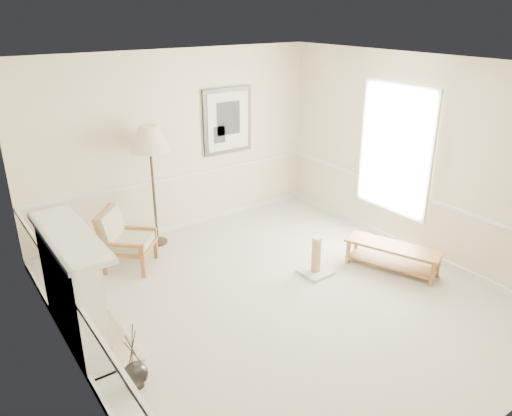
# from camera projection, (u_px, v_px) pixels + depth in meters

# --- Properties ---
(ground) EXTENTS (5.50, 5.50, 0.00)m
(ground) POSITION_uv_depth(u_px,v_px,m) (279.00, 299.00, 6.39)
(ground) COLOR silver
(ground) RESTS_ON ground
(room) EXTENTS (5.04, 5.54, 2.92)m
(room) POSITION_uv_depth(u_px,v_px,m) (287.00, 155.00, 5.82)
(room) COLOR beige
(room) RESTS_ON ground
(fireplace) EXTENTS (0.64, 1.64, 1.31)m
(fireplace) POSITION_uv_depth(u_px,v_px,m) (74.00, 291.00, 5.37)
(fireplace) COLOR white
(fireplace) RESTS_ON ground
(floor_vase) EXTENTS (0.25, 0.25, 0.72)m
(floor_vase) POSITION_uv_depth(u_px,v_px,m) (136.00, 375.00, 4.88)
(floor_vase) COLOR black
(floor_vase) RESTS_ON ground
(armchair) EXTENTS (0.93, 0.93, 0.85)m
(armchair) POSITION_uv_depth(u_px,v_px,m) (122.00, 237.00, 7.04)
(armchair) COLOR #965A30
(armchair) RESTS_ON ground
(floor_lamp) EXTENTS (0.73, 0.73, 1.88)m
(floor_lamp) POSITION_uv_depth(u_px,v_px,m) (150.00, 142.00, 7.29)
(floor_lamp) COLOR black
(floor_lamp) RESTS_ON ground
(bench) EXTENTS (0.86, 1.37, 0.38)m
(bench) POSITION_uv_depth(u_px,v_px,m) (393.00, 254.00, 7.01)
(bench) COLOR #965A30
(bench) RESTS_ON ground
(scratching_post) EXTENTS (0.42, 0.42, 0.57)m
(scratching_post) POSITION_uv_depth(u_px,v_px,m) (316.00, 262.00, 6.92)
(scratching_post) COLOR white
(scratching_post) RESTS_ON ground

